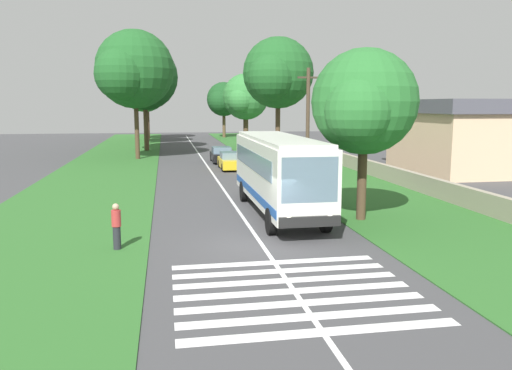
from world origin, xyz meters
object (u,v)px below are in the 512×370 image
Objects in this scene: utility_pole at (308,125)px; trailing_car_0 at (231,161)px; roadside_tree_right_0 at (361,105)px; pedestrian at (116,226)px; roadside_tree_right_2 at (276,75)px; roadside_tree_right_1 at (245,98)px; roadside_building at (466,135)px; trailing_car_1 at (221,155)px; roadside_tree_right_3 at (223,100)px; roadside_tree_left_2 at (145,84)px; roadside_tree_left_1 at (143,89)px; roadside_tree_left_0 at (133,71)px; coach_bus at (278,170)px; roadside_tree_left_3 at (142,79)px.

trailing_car_0 is at bearing 21.32° from utility_pole.
roadside_tree_right_0 is 4.55× the size of pedestrian.
roadside_tree_right_2 is 1.39× the size of utility_pole.
roadside_tree_right_1 reaches higher than roadside_building.
pedestrian reaches higher than trailing_car_1.
roadside_tree_right_1 is at bearing -12.30° from trailing_car_0.
roadside_tree_right_3 is 1.17× the size of utility_pole.
utility_pole is (-9.61, -3.75, 3.26)m from trailing_car_0.
roadside_tree_left_2 is 50.01m from roadside_building.
trailing_car_1 is 26.44m from roadside_tree_left_1.
trailing_car_0 is 14.56m from roadside_tree_left_0.
roadside_tree_right_0 is (-1.86, -3.35, 3.08)m from coach_bus.
roadside_tree_left_0 is 1.14× the size of roadside_tree_left_1.
roadside_tree_right_0 is at bearing -179.80° from roadside_tree_right_2.
roadside_building is at bearing -118.98° from trailing_car_1.
roadside_building is (-23.17, -13.86, -3.13)m from roadside_tree_right_1.
roadside_tree_right_2 is (-20.39, -10.98, -0.55)m from roadside_tree_left_3.
utility_pole is (9.80, -0.33, -1.30)m from roadside_tree_right_0.
coach_bus is 22.82m from trailing_car_1.
trailing_car_1 is at bearing 26.70° from roadside_tree_right_2.
roadside_tree_right_2 is at bearing -160.26° from roadside_tree_left_1.
roadside_tree_left_1 is 11.13m from roadside_tree_left_3.
roadside_tree_left_0 reaches higher than trailing_car_1.
pedestrian is at bearing 166.25° from trailing_car_1.
roadside_tree_right_1 is (-11.24, -11.95, -1.31)m from roadside_tree_left_1.
roadside_tree_right_2 is at bearing -151.70° from roadside_tree_left_3.
roadside_tree_left_3 is 24.95m from roadside_tree_right_3.
pedestrian is (-41.10, 11.05, -5.09)m from roadside_tree_right_1.
roadside_tree_left_0 is 9.20m from roadside_tree_left_3.
roadside_building is (-2.92, -14.51, -4.65)m from roadside_tree_right_2.
coach_bus is 2.60× the size of trailing_car_0.
roadside_tree_right_0 is 20.69m from roadside_building.
roadside_tree_right_3 is (2.85, -11.86, -2.28)m from roadside_tree_left_2.
roadside_tree_right_2 reaches higher than pedestrian.
coach_bus is 0.93× the size of roadside_tree_left_3.
trailing_car_0 is 23.79m from pedestrian.
roadside_tree_right_3 reaches higher than roadside_building.
roadside_tree_left_2 reaches higher than roadside_building.
coach_bus is 6.60× the size of pedestrian.
roadside_tree_right_2 is at bearing -26.52° from pedestrian.
trailing_car_1 is at bearing 8.38° from roadside_tree_right_0.
pedestrian is (-41.24, -0.57, -7.17)m from roadside_tree_left_3.
roadside_tree_right_3 reaches higher than utility_pole.
pedestrian is at bearing -178.10° from roadside_tree_left_0.
roadside_tree_right_1 is at bearing -0.89° from roadside_tree_right_0.
roadside_tree_right_2 is (17.53, 0.06, 2.30)m from roadside_tree_right_0.
roadside_tree_right_0 reaches higher than utility_pole.
roadside_tree_left_0 is (26.89, 8.19, 6.20)m from coach_bus.
roadside_tree_right_1 is 0.85× the size of roadside_tree_right_2.
roadside_building is (-45.34, -13.96, -3.07)m from roadside_tree_right_3.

